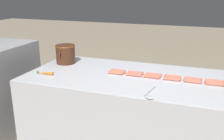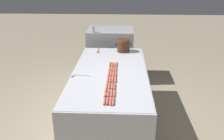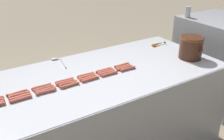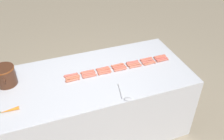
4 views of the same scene
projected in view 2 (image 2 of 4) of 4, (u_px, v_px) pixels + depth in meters
ground_plane at (110, 124)px, 3.57m from camera, size 20.00×20.00×0.00m
griddle_counter at (110, 99)px, 3.41m from camera, size 0.98×2.12×0.84m
back_cabinet at (110, 54)px, 4.95m from camera, size 0.88×0.74×1.03m
hot_dog_0 at (105, 101)px, 2.47m from camera, size 0.03×0.16×0.02m
hot_dog_1 at (105, 93)px, 2.63m from camera, size 0.03×0.16×0.02m
hot_dog_2 at (107, 86)px, 2.79m from camera, size 0.03×0.16×0.02m
hot_dog_3 at (108, 80)px, 2.96m from camera, size 0.03×0.16×0.02m
hot_dog_4 at (109, 74)px, 3.13m from camera, size 0.03×0.16×0.02m
hot_dog_5 at (109, 69)px, 3.29m from camera, size 0.03×0.16×0.02m
hot_dog_6 at (110, 64)px, 3.46m from camera, size 0.03×0.16×0.02m
hot_dog_7 at (107, 101)px, 2.47m from camera, size 0.03×0.16×0.02m
hot_dog_8 at (108, 93)px, 2.63m from camera, size 0.03×0.16×0.02m
hot_dog_9 at (110, 86)px, 2.80m from camera, size 0.03×0.16×0.02m
hot_dog_10 at (110, 80)px, 2.95m from camera, size 0.03×0.16×0.02m
hot_dog_11 at (111, 74)px, 3.13m from camera, size 0.03×0.16×0.02m
hot_dog_12 at (112, 69)px, 3.29m from camera, size 0.03×0.16×0.02m
hot_dog_13 at (112, 64)px, 3.45m from camera, size 0.03×0.16×0.02m
hot_dog_14 at (111, 101)px, 2.46m from camera, size 0.03×0.16×0.02m
hot_dog_15 at (111, 93)px, 2.63m from camera, size 0.03×0.16×0.02m
hot_dog_16 at (112, 86)px, 2.79m from camera, size 0.03×0.16×0.02m
hot_dog_17 at (113, 80)px, 2.96m from camera, size 0.03×0.16×0.02m
hot_dog_18 at (113, 74)px, 3.12m from camera, size 0.03×0.16×0.02m
hot_dog_19 at (114, 69)px, 3.28m from camera, size 0.03×0.16×0.02m
hot_dog_20 at (114, 65)px, 3.44m from camera, size 0.03×0.16×0.02m
hot_dog_21 at (113, 101)px, 2.46m from camera, size 0.02×0.16×0.02m
hot_dog_22 at (114, 93)px, 2.62m from camera, size 0.03×0.16×0.02m
hot_dog_23 at (115, 86)px, 2.79m from camera, size 0.03×0.16×0.02m
hot_dog_24 at (115, 80)px, 2.96m from camera, size 0.03×0.16×0.02m
hot_dog_25 at (116, 74)px, 3.12m from camera, size 0.03×0.16×0.02m
hot_dog_26 at (116, 69)px, 3.28m from camera, size 0.02×0.16×0.02m
hot_dog_27 at (117, 64)px, 3.45m from camera, size 0.03×0.16×0.02m
bean_pot at (123, 45)px, 4.00m from camera, size 0.27×0.22×0.20m
serving_spoon at (76, 76)px, 3.09m from camera, size 0.27×0.09×0.02m
carrot at (98, 50)px, 4.05m from camera, size 0.04×0.18×0.03m
soda_can at (93, 29)px, 4.47m from camera, size 0.07×0.07×0.13m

